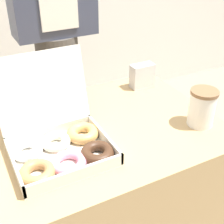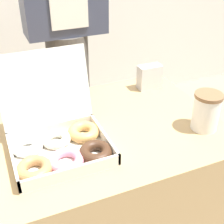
% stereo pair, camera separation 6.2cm
% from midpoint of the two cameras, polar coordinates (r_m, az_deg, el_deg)
% --- Properties ---
extents(table, '(0.93, 0.62, 0.72)m').
position_cam_midpoint_polar(table, '(1.33, -5.10, -16.30)').
color(table, tan).
rests_on(table, ground_plane).
extents(donut_box, '(0.32, 0.31, 0.28)m').
position_cam_midpoint_polar(donut_box, '(0.98, -11.32, -5.64)').
color(donut_box, white).
rests_on(donut_box, table).
extents(coffee_cup, '(0.10, 0.10, 0.14)m').
position_cam_midpoint_polar(coffee_cup, '(1.12, 14.65, 0.76)').
color(coffee_cup, white).
rests_on(coffee_cup, table).
extents(napkin_holder, '(0.10, 0.05, 0.10)m').
position_cam_midpoint_polar(napkin_holder, '(1.36, 4.22, 6.61)').
color(napkin_holder, silver).
rests_on(napkin_holder, table).
extents(person_customer, '(0.37, 0.21, 1.67)m').
position_cam_midpoint_polar(person_customer, '(1.51, -11.62, 14.84)').
color(person_customer, '#4C4742').
rests_on(person_customer, ground_plane).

